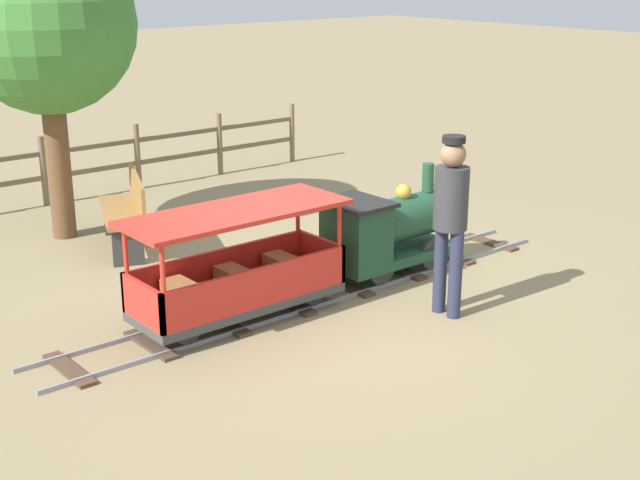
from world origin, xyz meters
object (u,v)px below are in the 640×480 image
at_px(passenger_car, 238,274).
at_px(park_bench, 126,212).
at_px(locomotive, 385,230).
at_px(conductor_person, 451,212).
at_px(oak_tree_near, 46,26).

xyz_separation_m(passenger_car, park_bench, (-2.44, 0.20, -0.01)).
distance_m(locomotive, passenger_car, 1.77).
bearing_deg(passenger_car, locomotive, 90.00).
xyz_separation_m(conductor_person, oak_tree_near, (-4.36, -1.66, 1.40)).
distance_m(passenger_car, park_bench, 2.44).
height_order(locomotive, passenger_car, locomotive).
height_order(passenger_car, oak_tree_near, oak_tree_near).
bearing_deg(locomotive, passenger_car, -90.00).
height_order(conductor_person, park_bench, conductor_person).
distance_m(passenger_car, oak_tree_near, 3.82).
bearing_deg(conductor_person, oak_tree_near, -159.15).
height_order(passenger_car, park_bench, passenger_car).
bearing_deg(conductor_person, park_bench, -159.64).
bearing_deg(oak_tree_near, passenger_car, 2.68).
height_order(locomotive, conductor_person, conductor_person).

